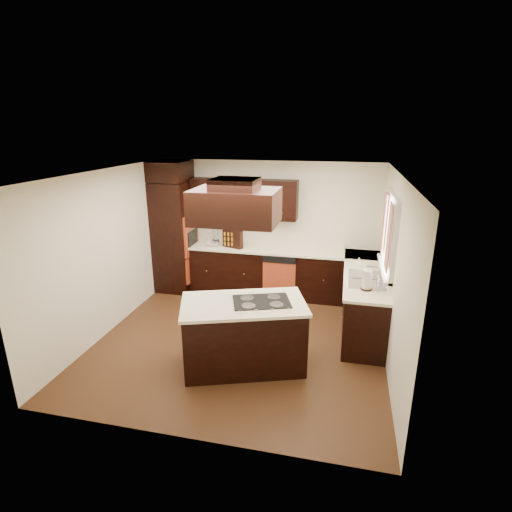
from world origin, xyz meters
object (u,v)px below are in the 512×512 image
(range_hood, at_px, (235,206))
(spice_rack, at_px, (233,239))
(oven_column, at_px, (174,237))
(island, at_px, (244,336))

(range_hood, bearing_deg, spice_rack, 107.18)
(oven_column, distance_m, island, 3.15)
(oven_column, bearing_deg, spice_rack, -0.39)
(oven_column, xyz_separation_m, island, (1.99, -2.36, -0.62))
(oven_column, xyz_separation_m, range_hood, (1.88, -2.25, 1.10))
(island, height_order, spice_rack, spice_rack)
(oven_column, height_order, spice_rack, oven_column)
(range_hood, bearing_deg, island, -40.75)
(spice_rack, bearing_deg, island, -49.67)
(island, height_order, range_hood, range_hood)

